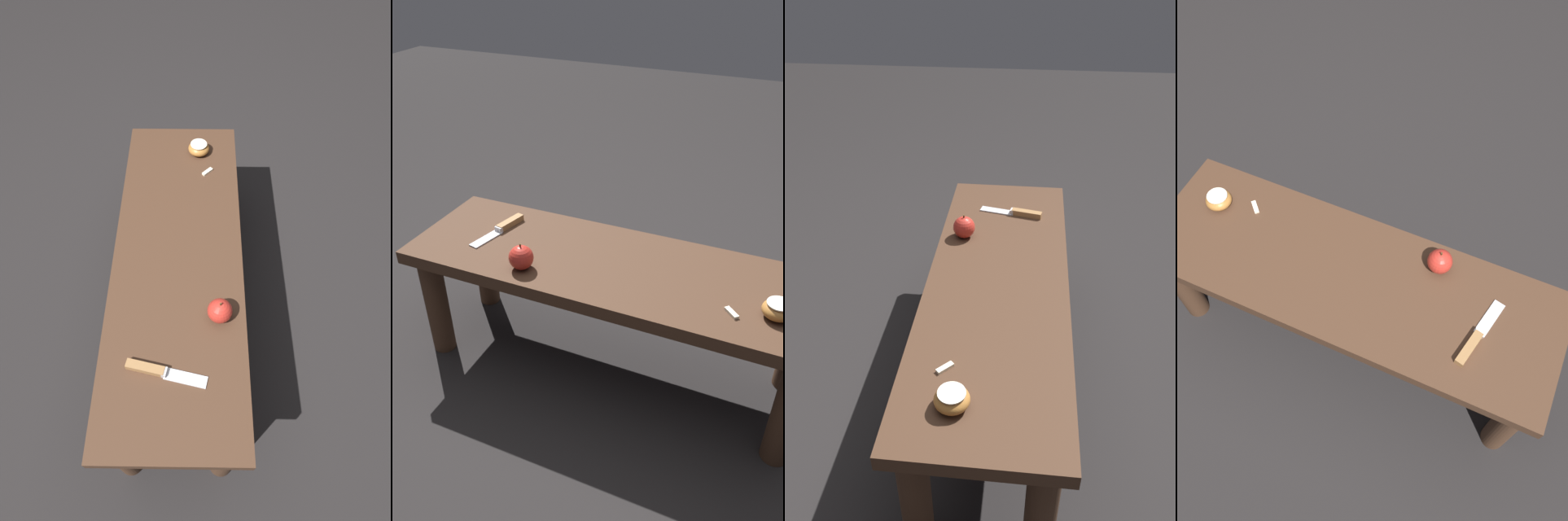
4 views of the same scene
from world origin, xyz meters
TOP-DOWN VIEW (x-y plane):
  - ground_plane at (0.00, 0.00)m, footprint 8.00×8.00m
  - wooden_bench at (0.00, 0.00)m, footprint 1.21×0.40m
  - knife at (-0.38, 0.05)m, footprint 0.07×0.22m
  - apple_whole at (-0.22, -0.13)m, footprint 0.07×0.07m
  - apple_cut at (0.46, -0.06)m, footprint 0.08×0.08m
  - apple_slice_near_knife at (0.36, -0.09)m, footprint 0.04×0.04m

SIDE VIEW (x-z plane):
  - ground_plane at x=0.00m, z-range 0.00..0.00m
  - wooden_bench at x=0.00m, z-range 0.12..0.53m
  - apple_slice_near_knife at x=0.36m, z-range 0.40..0.41m
  - knife at x=-0.38m, z-range 0.40..0.42m
  - apple_cut at x=0.46m, z-range 0.40..0.45m
  - apple_whole at x=-0.22m, z-range 0.40..0.48m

